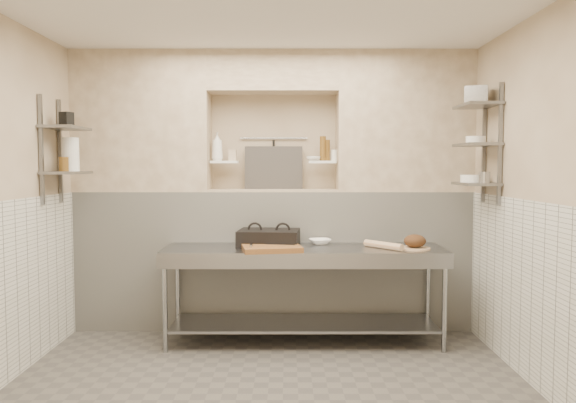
{
  "coord_description": "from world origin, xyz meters",
  "views": [
    {
      "loc": [
        0.14,
        -3.99,
        1.67
      ],
      "look_at": [
        0.15,
        0.9,
        1.35
      ],
      "focal_mm": 35.0,
      "sensor_mm": 36.0,
      "label": 1
    }
  ],
  "objects_px": {
    "bread_loaf": "(415,241)",
    "bottle_soap": "(217,146)",
    "cutting_board": "(272,248)",
    "mixing_bowl": "(320,242)",
    "panini_press": "(269,238)",
    "jug_left": "(70,154)",
    "prep_table": "(304,275)",
    "rolling_pin": "(383,245)",
    "bowl_alcove": "(313,159)"
  },
  "relations": [
    {
      "from": "bowl_alcove",
      "to": "bottle_soap",
      "type": "bearing_deg",
      "value": 178.08
    },
    {
      "from": "prep_table",
      "to": "bowl_alcove",
      "type": "xyz_separation_m",
      "value": [
        0.11,
        0.54,
        1.09
      ]
    },
    {
      "from": "cutting_board",
      "to": "bread_loaf",
      "type": "height_order",
      "value": "bread_loaf"
    },
    {
      "from": "panini_press",
      "to": "bowl_alcove",
      "type": "distance_m",
      "value": 0.97
    },
    {
      "from": "rolling_pin",
      "to": "bowl_alcove",
      "type": "bearing_deg",
      "value": 136.1
    },
    {
      "from": "mixing_bowl",
      "to": "bread_loaf",
      "type": "distance_m",
      "value": 0.91
    },
    {
      "from": "bread_loaf",
      "to": "bowl_alcove",
      "type": "distance_m",
      "value": 1.33
    },
    {
      "from": "cutting_board",
      "to": "bread_loaf",
      "type": "distance_m",
      "value": 1.31
    },
    {
      "from": "panini_press",
      "to": "jug_left",
      "type": "bearing_deg",
      "value": -169.68
    },
    {
      "from": "cutting_board",
      "to": "bottle_soap",
      "type": "distance_m",
      "value": 1.34
    },
    {
      "from": "rolling_pin",
      "to": "bread_loaf",
      "type": "relative_size",
      "value": 2.15
    },
    {
      "from": "mixing_bowl",
      "to": "bread_loaf",
      "type": "bearing_deg",
      "value": -21.2
    },
    {
      "from": "cutting_board",
      "to": "mixing_bowl",
      "type": "xyz_separation_m",
      "value": [
        0.46,
        0.44,
        0.0
      ]
    },
    {
      "from": "prep_table",
      "to": "bottle_soap",
      "type": "xyz_separation_m",
      "value": [
        -0.87,
        0.57,
        1.22
      ]
    },
    {
      "from": "rolling_pin",
      "to": "panini_press",
      "type": "bearing_deg",
      "value": 170.6
    },
    {
      "from": "bread_loaf",
      "to": "jug_left",
      "type": "distance_m",
      "value": 3.25
    },
    {
      "from": "jug_left",
      "to": "bowl_alcove",
      "type": "bearing_deg",
      "value": 14.2
    },
    {
      "from": "bread_loaf",
      "to": "prep_table",
      "type": "bearing_deg",
      "value": 175.02
    },
    {
      "from": "panini_press",
      "to": "rolling_pin",
      "type": "bearing_deg",
      "value": -3.83
    },
    {
      "from": "prep_table",
      "to": "rolling_pin",
      "type": "bearing_deg",
      "value": -4.64
    },
    {
      "from": "cutting_board",
      "to": "bread_loaf",
      "type": "xyz_separation_m",
      "value": [
        1.31,
        0.11,
        0.05
      ]
    },
    {
      "from": "jug_left",
      "to": "rolling_pin",
      "type": "bearing_deg",
      "value": -0.5
    },
    {
      "from": "cutting_board",
      "to": "rolling_pin",
      "type": "xyz_separation_m",
      "value": [
        1.02,
        0.14,
        0.01
      ]
    },
    {
      "from": "mixing_bowl",
      "to": "rolling_pin",
      "type": "distance_m",
      "value": 0.64
    },
    {
      "from": "bowl_alcove",
      "to": "jug_left",
      "type": "height_order",
      "value": "jug_left"
    },
    {
      "from": "panini_press",
      "to": "cutting_board",
      "type": "distance_m",
      "value": 0.32
    },
    {
      "from": "mixing_bowl",
      "to": "bowl_alcove",
      "type": "distance_m",
      "value": 0.86
    },
    {
      "from": "panini_press",
      "to": "jug_left",
      "type": "relative_size",
      "value": 1.98
    },
    {
      "from": "cutting_board",
      "to": "jug_left",
      "type": "bearing_deg",
      "value": 175.0
    },
    {
      "from": "cutting_board",
      "to": "jug_left",
      "type": "relative_size",
      "value": 1.68
    },
    {
      "from": "bread_loaf",
      "to": "bottle_soap",
      "type": "height_order",
      "value": "bottle_soap"
    },
    {
      "from": "cutting_board",
      "to": "jug_left",
      "type": "distance_m",
      "value": 2.03
    },
    {
      "from": "mixing_bowl",
      "to": "bread_loaf",
      "type": "height_order",
      "value": "bread_loaf"
    },
    {
      "from": "bottle_soap",
      "to": "jug_left",
      "type": "xyz_separation_m",
      "value": [
        -1.27,
        -0.6,
        -0.09
      ]
    },
    {
      "from": "rolling_pin",
      "to": "bread_loaf",
      "type": "distance_m",
      "value": 0.29
    },
    {
      "from": "mixing_bowl",
      "to": "jug_left",
      "type": "xyz_separation_m",
      "value": [
        -2.3,
        -0.28,
        0.84
      ]
    },
    {
      "from": "mixing_bowl",
      "to": "bottle_soap",
      "type": "relative_size",
      "value": 0.73
    },
    {
      "from": "mixing_bowl",
      "to": "rolling_pin",
      "type": "bearing_deg",
      "value": -27.97
    },
    {
      "from": "bread_loaf",
      "to": "jug_left",
      "type": "height_order",
      "value": "jug_left"
    },
    {
      "from": "rolling_pin",
      "to": "bowl_alcove",
      "type": "height_order",
      "value": "bowl_alcove"
    },
    {
      "from": "panini_press",
      "to": "jug_left",
      "type": "height_order",
      "value": "jug_left"
    },
    {
      "from": "mixing_bowl",
      "to": "bread_loaf",
      "type": "xyz_separation_m",
      "value": [
        0.85,
        -0.33,
        0.05
      ]
    },
    {
      "from": "prep_table",
      "to": "bowl_alcove",
      "type": "bearing_deg",
      "value": 78.3
    },
    {
      "from": "panini_press",
      "to": "jug_left",
      "type": "xyz_separation_m",
      "value": [
        -1.81,
        -0.15,
        0.79
      ]
    },
    {
      "from": "prep_table",
      "to": "cutting_board",
      "type": "bearing_deg",
      "value": -146.36
    },
    {
      "from": "prep_table",
      "to": "mixing_bowl",
      "type": "height_order",
      "value": "mixing_bowl"
    },
    {
      "from": "panini_press",
      "to": "mixing_bowl",
      "type": "bearing_deg",
      "value": 19.8
    },
    {
      "from": "panini_press",
      "to": "bread_loaf",
      "type": "relative_size",
      "value": 3.03
    },
    {
      "from": "bottle_soap",
      "to": "jug_left",
      "type": "relative_size",
      "value": 0.95
    },
    {
      "from": "cutting_board",
      "to": "mixing_bowl",
      "type": "height_order",
      "value": "mixing_bowl"
    }
  ]
}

